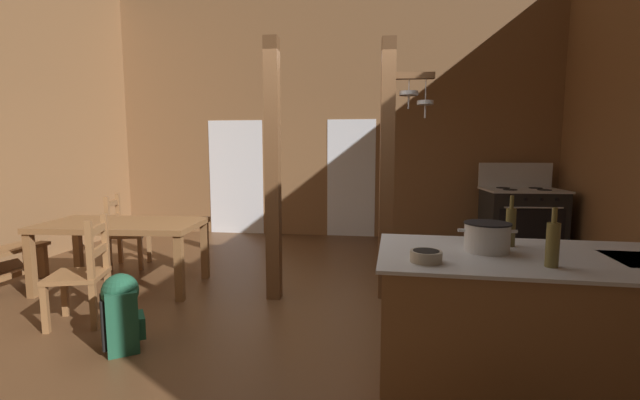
{
  "coord_description": "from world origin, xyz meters",
  "views": [
    {
      "loc": [
        0.83,
        -3.63,
        1.54
      ],
      "look_at": [
        0.28,
        0.45,
        1.05
      ],
      "focal_mm": 23.88,
      "sensor_mm": 36.0,
      "label": 1
    }
  ],
  "objects_px": {
    "ladderback_chair_by_post": "(83,273)",
    "backpack": "(122,309)",
    "ladderback_chair_near_window": "(125,233)",
    "dining_table": "(122,230)",
    "stockpot_on_counter": "(487,237)",
    "bottle_short_on_counter": "(511,226)",
    "mixing_bowl_on_counter": "(426,256)",
    "kitchen_island": "(564,335)",
    "stove_range": "(521,218)",
    "bottle_tall_on_counter": "(553,243)"
  },
  "relations": [
    {
      "from": "ladderback_chair_by_post",
      "to": "backpack",
      "type": "height_order",
      "value": "ladderback_chair_by_post"
    },
    {
      "from": "ladderback_chair_near_window",
      "to": "ladderback_chair_by_post",
      "type": "bearing_deg",
      "value": -68.02
    },
    {
      "from": "dining_table",
      "to": "stockpot_on_counter",
      "type": "distance_m",
      "value": 3.86
    },
    {
      "from": "ladderback_chair_by_post",
      "to": "stockpot_on_counter",
      "type": "xyz_separation_m",
      "value": [
        3.22,
        -0.74,
        0.57
      ]
    },
    {
      "from": "dining_table",
      "to": "ladderback_chair_near_window",
      "type": "distance_m",
      "value": 0.95
    },
    {
      "from": "bottle_short_on_counter",
      "to": "ladderback_chair_near_window",
      "type": "bearing_deg",
      "value": 150.42
    },
    {
      "from": "ladderback_chair_by_post",
      "to": "mixing_bowl_on_counter",
      "type": "distance_m",
      "value": 3.06
    },
    {
      "from": "bottle_short_on_counter",
      "to": "kitchen_island",
      "type": "bearing_deg",
      "value": -40.76
    },
    {
      "from": "ladderback_chair_near_window",
      "to": "mixing_bowl_on_counter",
      "type": "distance_m",
      "value": 4.53
    },
    {
      "from": "stove_range",
      "to": "ladderback_chair_by_post",
      "type": "height_order",
      "value": "stove_range"
    },
    {
      "from": "stockpot_on_counter",
      "to": "mixing_bowl_on_counter",
      "type": "distance_m",
      "value": 0.49
    },
    {
      "from": "dining_table",
      "to": "backpack",
      "type": "xyz_separation_m",
      "value": [
        0.85,
        -1.38,
        -0.34
      ]
    },
    {
      "from": "bottle_short_on_counter",
      "to": "stockpot_on_counter",
      "type": "bearing_deg",
      "value": -137.92
    },
    {
      "from": "stove_range",
      "to": "bottle_tall_on_counter",
      "type": "bearing_deg",
      "value": -106.18
    },
    {
      "from": "mixing_bowl_on_counter",
      "to": "bottle_short_on_counter",
      "type": "height_order",
      "value": "bottle_short_on_counter"
    },
    {
      "from": "ladderback_chair_near_window",
      "to": "stove_range",
      "type": "bearing_deg",
      "value": 17.61
    },
    {
      "from": "kitchen_island",
      "to": "backpack",
      "type": "relative_size",
      "value": 3.69
    },
    {
      "from": "ladderback_chair_by_post",
      "to": "dining_table",
      "type": "bearing_deg",
      "value": 103.2
    },
    {
      "from": "stove_range",
      "to": "mixing_bowl_on_counter",
      "type": "relative_size",
      "value": 7.65
    },
    {
      "from": "bottle_tall_on_counter",
      "to": "bottle_short_on_counter",
      "type": "xyz_separation_m",
      "value": [
        -0.07,
        0.47,
        0.0
      ]
    },
    {
      "from": "stockpot_on_counter",
      "to": "bottle_short_on_counter",
      "type": "relative_size",
      "value": 1.06
    },
    {
      "from": "ladderback_chair_near_window",
      "to": "bottle_short_on_counter",
      "type": "height_order",
      "value": "bottle_short_on_counter"
    },
    {
      "from": "dining_table",
      "to": "kitchen_island",
      "type": "bearing_deg",
      "value": -24.36
    },
    {
      "from": "mixing_bowl_on_counter",
      "to": "bottle_tall_on_counter",
      "type": "distance_m",
      "value": 0.64
    },
    {
      "from": "backpack",
      "to": "bottle_short_on_counter",
      "type": "relative_size",
      "value": 1.85
    },
    {
      "from": "stove_range",
      "to": "stockpot_on_counter",
      "type": "xyz_separation_m",
      "value": [
        -1.57,
        -4.24,
        0.54
      ]
    },
    {
      "from": "mixing_bowl_on_counter",
      "to": "dining_table",
      "type": "bearing_deg",
      "value": 146.97
    },
    {
      "from": "stockpot_on_counter",
      "to": "bottle_short_on_counter",
      "type": "height_order",
      "value": "bottle_short_on_counter"
    },
    {
      "from": "mixing_bowl_on_counter",
      "to": "kitchen_island",
      "type": "bearing_deg",
      "value": 15.33
    },
    {
      "from": "backpack",
      "to": "bottle_tall_on_counter",
      "type": "bearing_deg",
      "value": -12.39
    },
    {
      "from": "dining_table",
      "to": "bottle_tall_on_counter",
      "type": "relative_size",
      "value": 5.64
    },
    {
      "from": "kitchen_island",
      "to": "ladderback_chair_by_post",
      "type": "distance_m",
      "value": 3.75
    },
    {
      "from": "kitchen_island",
      "to": "stockpot_on_counter",
      "type": "relative_size",
      "value": 6.45
    },
    {
      "from": "kitchen_island",
      "to": "ladderback_chair_near_window",
      "type": "relative_size",
      "value": 2.31
    },
    {
      "from": "kitchen_island",
      "to": "backpack",
      "type": "bearing_deg",
      "value": 172.86
    },
    {
      "from": "ladderback_chair_near_window",
      "to": "stockpot_on_counter",
      "type": "bearing_deg",
      "value": -32.4
    },
    {
      "from": "bottle_short_on_counter",
      "to": "stove_range",
      "type": "bearing_deg",
      "value": 71.19
    },
    {
      "from": "stove_range",
      "to": "bottle_short_on_counter",
      "type": "bearing_deg",
      "value": -108.81
    },
    {
      "from": "dining_table",
      "to": "ladderback_chair_near_window",
      "type": "xyz_separation_m",
      "value": [
        -0.48,
        0.8,
        -0.2
      ]
    },
    {
      "from": "ladderback_chair_by_post",
      "to": "mixing_bowl_on_counter",
      "type": "relative_size",
      "value": 5.51
    },
    {
      "from": "ladderback_chair_by_post",
      "to": "bottle_tall_on_counter",
      "type": "bearing_deg",
      "value": -16.78
    },
    {
      "from": "kitchen_island",
      "to": "stockpot_on_counter",
      "type": "distance_m",
      "value": 0.71
    },
    {
      "from": "ladderback_chair_near_window",
      "to": "bottle_short_on_counter",
      "type": "xyz_separation_m",
      "value": [
        4.11,
        -2.33,
        0.61
      ]
    },
    {
      "from": "dining_table",
      "to": "backpack",
      "type": "relative_size",
      "value": 2.95
    },
    {
      "from": "dining_table",
      "to": "mixing_bowl_on_counter",
      "type": "distance_m",
      "value": 3.66
    },
    {
      "from": "dining_table",
      "to": "mixing_bowl_on_counter",
      "type": "bearing_deg",
      "value": -33.03
    },
    {
      "from": "ladderback_chair_by_post",
      "to": "backpack",
      "type": "xyz_separation_m",
      "value": [
        0.63,
        -0.42,
        -0.14
      ]
    },
    {
      "from": "ladderback_chair_near_window",
      "to": "stockpot_on_counter",
      "type": "distance_m",
      "value": 4.69
    },
    {
      "from": "backpack",
      "to": "stockpot_on_counter",
      "type": "height_order",
      "value": "stockpot_on_counter"
    },
    {
      "from": "bottle_tall_on_counter",
      "to": "kitchen_island",
      "type": "bearing_deg",
      "value": 51.46
    }
  ]
}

